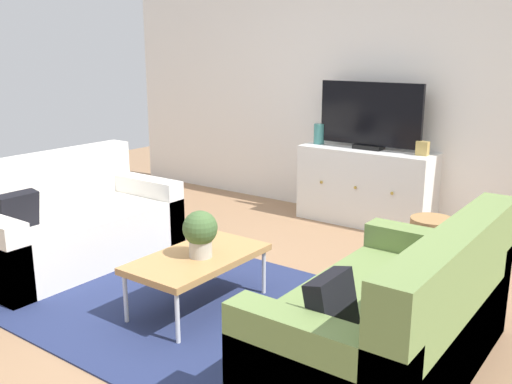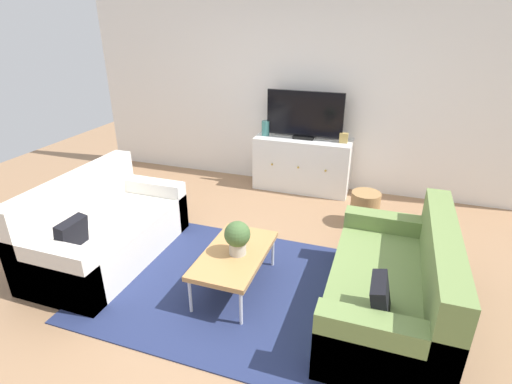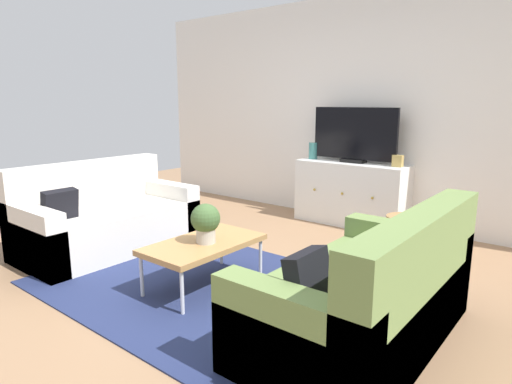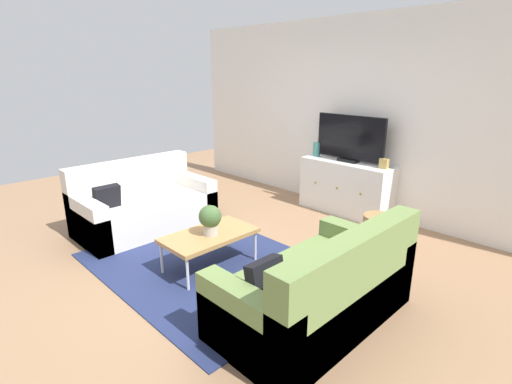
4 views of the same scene
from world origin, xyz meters
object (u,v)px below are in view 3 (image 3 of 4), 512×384
Objects in this scene: potted_plant at (206,221)px; glass_vase at (313,151)px; couch_left_side at (103,220)px; coffee_table at (204,245)px; couch_right_side at (372,300)px; wicker_basket at (404,238)px; mantel_clock at (398,161)px; tv_console at (351,194)px; flat_screen_tv at (354,135)px.

glass_vase is (-0.53, 2.42, 0.30)m from potted_plant.
couch_left_side reaches higher than coffee_table.
wicker_basket is (-0.39, 1.58, -0.08)m from couch_right_side.
potted_plant is 2.50m from mantel_clock.
glass_vase is (0.99, 2.37, 0.57)m from couch_left_side.
tv_console is at bearing 88.79° from coffee_table.
wicker_basket is at bearing 103.87° from couch_right_side.
flat_screen_tv is at bearing 88.80° from coffee_table.
coffee_table is at bearing -91.20° from flat_screen_tv.
couch_left_side is 1.49m from coffee_table.
glass_vase is at bearing -177.90° from flat_screen_tv.
mantel_clock is (-0.80, 2.37, 0.53)m from couch_right_side.
wicker_basket is (0.95, -0.79, -0.17)m from tv_console.
mantel_clock is 0.31× the size of wicker_basket.
couch_left_side is at bearing 178.12° from potted_plant.
coffee_table is 0.21m from potted_plant.
mantel_clock is 1.08m from wicker_basket.
flat_screen_tv is 0.59m from glass_vase.
mantel_clock reaches higher than potted_plant.
couch_right_side is at bearing -60.73° from flat_screen_tv.
mantel_clock reaches higher than wicker_basket.
couch_left_side reaches higher than tv_console.
potted_plant is at bearing -103.08° from mantel_clock.
glass_vase is at bearing 102.27° from potted_plant.
wicker_basket reaches higher than coffee_table.
couch_left_side is 1.00× the size of couch_right_side.
flat_screen_tv is at bearing 177.90° from mantel_clock.
coffee_table is 2.52m from glass_vase.
mantel_clock is (2.08, 2.37, 0.53)m from couch_left_side.
tv_console reaches higher than coffee_table.
potted_plant is 2.50m from flat_screen_tv.
glass_vase is (-0.55, -0.02, -0.22)m from flat_screen_tv.
couch_right_side is 1.25× the size of tv_console.
glass_vase is at bearing 180.00° from mantel_clock.
flat_screen_tv is (0.05, 2.44, 0.72)m from coffee_table.
wicker_basket is (0.95, -0.81, -0.87)m from flat_screen_tv.
coffee_table is at bearing -1.67° from couch_left_side.
potted_plant is 2.39× the size of mantel_clock.
couch_left_side is 4.01× the size of wicker_basket.
potted_plant is 1.50× the size of glass_vase.
couch_right_side is at bearing 0.00° from couch_left_side.
wicker_basket is (1.00, 1.62, -0.14)m from coffee_table.
couch_right_side is 5.35× the size of potted_plant.
tv_console reaches higher than potted_plant.
flat_screen_tv is 0.60m from mantel_clock.
couch_left_side is 2.63m from glass_vase.
coffee_table is (-1.39, -0.04, 0.06)m from couch_right_side.
couch_left_side is 5.35× the size of potted_plant.
glass_vase reaches higher than coffee_table.
couch_right_side is at bearing -71.45° from mantel_clock.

